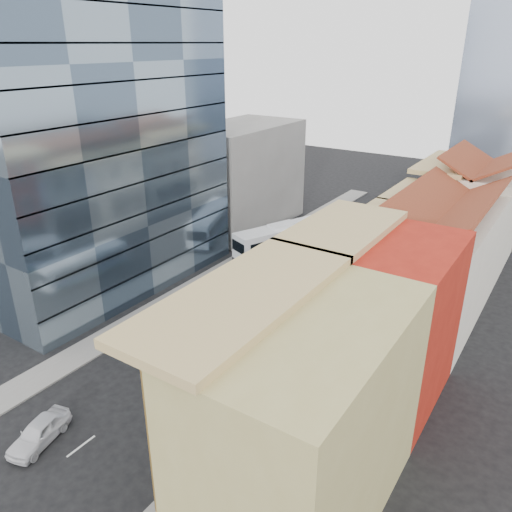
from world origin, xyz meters
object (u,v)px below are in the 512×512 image
Objects in this scene: office_tower at (97,143)px; sedan_left at (39,432)px; bus_left_far at (282,239)px; bus_right at (251,361)px; shophouse_tan at (305,421)px; bus_left_near at (215,310)px.

office_tower is 27.93m from sedan_left.
office_tower is at bearing -102.31° from bus_left_far.
bus_right is (22.50, -6.54, -12.98)m from office_tower.
shophouse_tan is 1.11× the size of bus_right.
shophouse_tan is 0.47× the size of office_tower.
shophouse_tan is 11.98m from bus_right.
bus_left_near is 2.18× the size of sedan_left.
bus_right is 2.72× the size of sedan_left.
bus_right is (11.00, -23.04, 0.00)m from bus_left_far.
shophouse_tan is at bearing 3.43° from sedan_left.
office_tower reaches higher than bus_right.
bus_left_near is at bearing 141.55° from shophouse_tan.
shophouse_tan is 3.02× the size of sedan_left.
bus_right is 15.02m from sedan_left.
bus_right reaches higher than bus_left_far.
bus_left_far is at bearing 99.04° from bus_left_near.
office_tower is 2.96× the size of bus_left_near.
bus_left_near is at bearing 120.86° from bus_right.
shophouse_tan is 36.42m from bus_left_far.
office_tower is at bearing 113.05° from sedan_left.
bus_left_near is 0.80× the size of bus_left_far.
bus_left_far is at bearing 122.60° from shophouse_tan.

